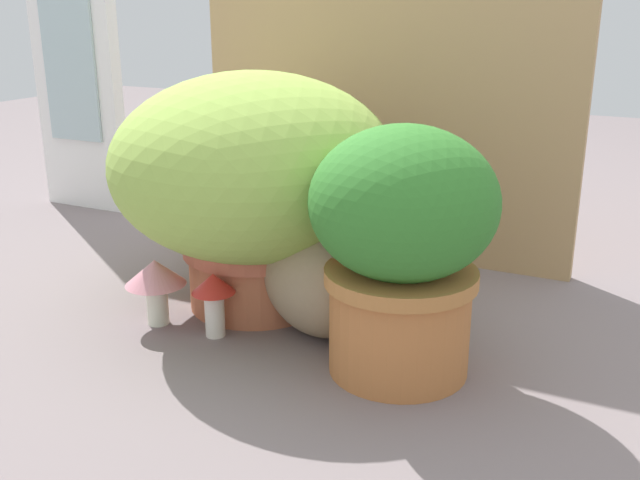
% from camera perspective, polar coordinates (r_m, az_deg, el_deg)
% --- Properties ---
extents(ground_plane, '(6.00, 6.00, 0.00)m').
position_cam_1_polar(ground_plane, '(1.43, -3.45, -6.08)').
color(ground_plane, slate).
extents(cardboard_backdrop, '(0.90, 0.03, 0.98)m').
position_cam_1_polar(cardboard_backdrop, '(1.71, 4.95, 14.86)').
color(cardboard_backdrop, tan).
rests_on(cardboard_backdrop, ground).
extents(window_panel_white, '(0.28, 0.05, 0.88)m').
position_cam_1_polar(window_panel_white, '(2.22, -18.46, 13.56)').
color(window_panel_white, white).
rests_on(window_panel_white, ground).
extents(grass_planter, '(0.54, 0.54, 0.46)m').
position_cam_1_polar(grass_planter, '(1.42, -5.13, 4.96)').
color(grass_planter, '#B76542').
rests_on(grass_planter, ground).
extents(leafy_planter, '(0.30, 0.30, 0.41)m').
position_cam_1_polar(leafy_planter, '(1.16, 6.37, -0.10)').
color(leafy_planter, '#BD713B').
rests_on(leafy_planter, ground).
extents(cat, '(0.35, 0.28, 0.32)m').
position_cam_1_polar(cat, '(1.31, 0.38, -2.56)').
color(cat, '#988262').
rests_on(cat, ground).
extents(mushroom_ornament_red, '(0.08, 0.08, 0.12)m').
position_cam_1_polar(mushroom_ornament_red, '(1.34, -8.22, -4.10)').
color(mushroom_ornament_red, silver).
rests_on(mushroom_ornament_red, ground).
extents(mushroom_ornament_pink, '(0.11, 0.11, 0.13)m').
position_cam_1_polar(mushroom_ornament_pink, '(1.40, -12.61, -2.86)').
color(mushroom_ornament_pink, silver).
rests_on(mushroom_ornament_pink, ground).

